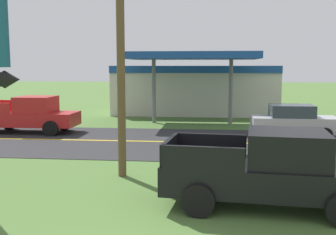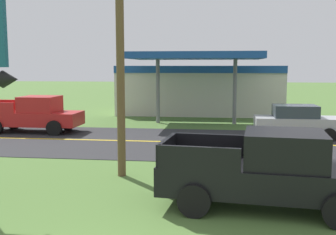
{
  "view_description": "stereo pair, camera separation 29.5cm",
  "coord_description": "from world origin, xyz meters",
  "px_view_note": "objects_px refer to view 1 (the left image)",
  "views": [
    {
      "loc": [
        1.42,
        -5.73,
        3.52
      ],
      "look_at": [
        0.0,
        8.0,
        1.8
      ],
      "focal_mm": 43.44,
      "sensor_mm": 36.0,
      "label": 1
    },
    {
      "loc": [
        1.72,
        -5.69,
        3.52
      ],
      "look_at": [
        0.0,
        8.0,
        1.8
      ],
      "focal_mm": 43.44,
      "sensor_mm": 36.0,
      "label": 2
    }
  ],
  "objects_px": {
    "car_silver_near_lane": "(293,121)",
    "pickup_red_on_road": "(30,115)",
    "gas_station": "(195,88)",
    "utility_pole": "(120,18)",
    "pickup_black_parked_on_lawn": "(271,170)"
  },
  "relations": [
    {
      "from": "gas_station",
      "to": "car_silver_near_lane",
      "type": "relative_size",
      "value": 2.86
    },
    {
      "from": "pickup_black_parked_on_lawn",
      "to": "car_silver_near_lane",
      "type": "distance_m",
      "value": 10.97
    },
    {
      "from": "utility_pole",
      "to": "pickup_black_parked_on_lawn",
      "type": "relative_size",
      "value": 1.75
    },
    {
      "from": "gas_station",
      "to": "pickup_red_on_road",
      "type": "relative_size",
      "value": 2.31
    },
    {
      "from": "gas_station",
      "to": "pickup_black_parked_on_lawn",
      "type": "distance_m",
      "value": 21.11
    },
    {
      "from": "utility_pole",
      "to": "pickup_black_parked_on_lawn",
      "type": "xyz_separation_m",
      "value": [
        4.33,
        -2.57,
        -4.06
      ]
    },
    {
      "from": "utility_pole",
      "to": "pickup_black_parked_on_lawn",
      "type": "distance_m",
      "value": 6.47
    },
    {
      "from": "gas_station",
      "to": "pickup_red_on_road",
      "type": "distance_m",
      "value": 13.37
    },
    {
      "from": "car_silver_near_lane",
      "to": "pickup_red_on_road",
      "type": "bearing_deg",
      "value": -180.0
    },
    {
      "from": "pickup_black_parked_on_lawn",
      "to": "car_silver_near_lane",
      "type": "xyz_separation_m",
      "value": [
        2.66,
        10.65,
        -0.13
      ]
    },
    {
      "from": "utility_pole",
      "to": "gas_station",
      "type": "bearing_deg",
      "value": 84.78
    },
    {
      "from": "pickup_red_on_road",
      "to": "car_silver_near_lane",
      "type": "distance_m",
      "value": 13.81
    },
    {
      "from": "pickup_black_parked_on_lawn",
      "to": "car_silver_near_lane",
      "type": "height_order",
      "value": "pickup_black_parked_on_lawn"
    },
    {
      "from": "gas_station",
      "to": "pickup_red_on_road",
      "type": "bearing_deg",
      "value": -129.56
    },
    {
      "from": "gas_station",
      "to": "pickup_black_parked_on_lawn",
      "type": "height_order",
      "value": "gas_station"
    }
  ]
}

